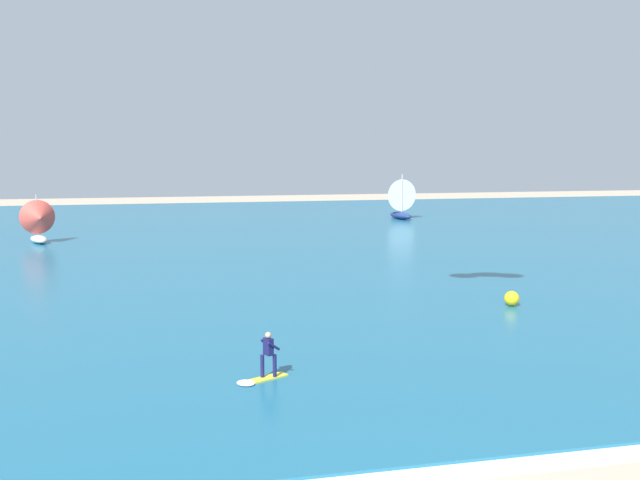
{
  "coord_description": "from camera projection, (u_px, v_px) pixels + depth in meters",
  "views": [
    {
      "loc": [
        -6.55,
        -11.56,
        8.07
      ],
      "look_at": [
        -0.98,
        13.5,
        4.69
      ],
      "focal_mm": 38.41,
      "sensor_mm": 36.0,
      "label": 1
    }
  ],
  "objects": [
    {
      "name": "kitesurfer",
      "position": [
        264.0,
        363.0,
        23.87
      ],
      "size": [
        2.0,
        1.38,
        1.67
      ],
      "color": "yellow",
      "rests_on": "ocean"
    },
    {
      "name": "shoreline_foam",
      "position": [
        476.0,
        457.0,
        18.13
      ],
      "size": [
        76.05,
        2.38,
        0.01
      ],
      "primitive_type": "cube",
      "color": "white",
      "rests_on": "ground"
    },
    {
      "name": "marker_buoy",
      "position": [
        512.0,
        298.0,
        35.21
      ],
      "size": [
        0.77,
        0.77,
        0.77
      ],
      "primitive_type": "sphere",
      "color": "yellow",
      "rests_on": "ocean"
    },
    {
      "name": "sailboat_center_horizon",
      "position": [
        39.0,
        221.0,
        58.52
      ],
      "size": [
        3.3,
        3.72,
        4.18
      ],
      "color": "white",
      "rests_on": "ocean"
    },
    {
      "name": "ocean",
      "position": [
        245.0,
        240.0,
        61.12
      ],
      "size": [
        160.0,
        90.0,
        0.1
      ],
      "primitive_type": "cube",
      "color": "#1E607F",
      "rests_on": "ground"
    },
    {
      "name": "sailboat_mid_left",
      "position": [
        398.0,
        198.0,
        79.97
      ],
      "size": [
        3.95,
        4.57,
        5.2
      ],
      "color": "navy",
      "rests_on": "ocean"
    }
  ]
}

